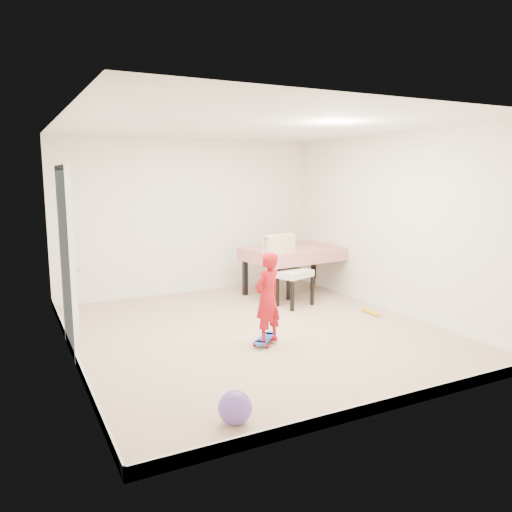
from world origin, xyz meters
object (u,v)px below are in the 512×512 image
dining_table (297,271)px  child (267,301)px  dining_chair (290,271)px  skateboard (266,340)px  balloon (235,408)px

dining_table → child: 2.64m
child → dining_chair: bearing=-150.5°
dining_table → skateboard: bearing=-137.0°
dining_chair → child: (-1.19, -1.47, 0.00)m
balloon → skateboard: bearing=54.7°
dining_chair → child: size_ratio=1.00×
skateboard → dining_table: bearing=9.0°
dining_chair → skateboard: dining_chair is taller
dining_table → skateboard: (-1.65, -1.98, -0.36)m
dining_chair → child: bearing=-148.4°
dining_table → child: bearing=-136.3°
dining_table → balloon: (-2.79, -3.59, -0.26)m
child → balloon: size_ratio=3.89×
child → dining_table: bearing=-150.5°
dining_chair → skateboard: bearing=-149.4°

